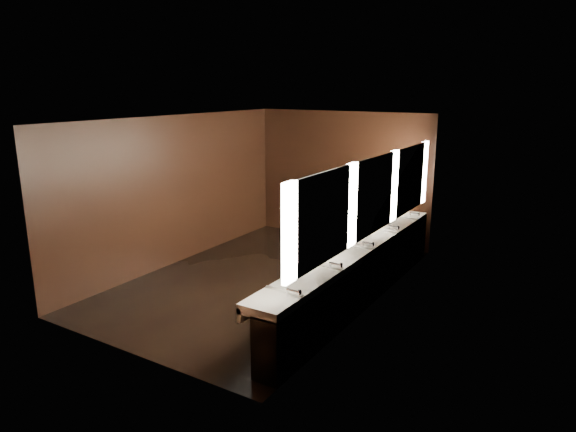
# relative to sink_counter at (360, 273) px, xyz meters

# --- Properties ---
(floor) EXTENTS (6.00, 6.00, 0.00)m
(floor) POSITION_rel_sink_counter_xyz_m (-1.79, 0.00, -0.50)
(floor) COLOR black
(floor) RESTS_ON ground
(ceiling) EXTENTS (4.00, 6.00, 0.02)m
(ceiling) POSITION_rel_sink_counter_xyz_m (-1.79, 0.00, 2.30)
(ceiling) COLOR #2D2D2B
(ceiling) RESTS_ON wall_back
(wall_back) EXTENTS (4.00, 0.02, 2.80)m
(wall_back) POSITION_rel_sink_counter_xyz_m (-1.79, 3.00, 0.90)
(wall_back) COLOR black
(wall_back) RESTS_ON floor
(wall_front) EXTENTS (4.00, 0.02, 2.80)m
(wall_front) POSITION_rel_sink_counter_xyz_m (-1.79, -3.00, 0.90)
(wall_front) COLOR black
(wall_front) RESTS_ON floor
(wall_left) EXTENTS (0.02, 6.00, 2.80)m
(wall_left) POSITION_rel_sink_counter_xyz_m (-3.79, 0.00, 0.90)
(wall_left) COLOR black
(wall_left) RESTS_ON floor
(wall_right) EXTENTS (0.02, 6.00, 2.80)m
(wall_right) POSITION_rel_sink_counter_xyz_m (0.21, 0.00, 0.90)
(wall_right) COLOR black
(wall_right) RESTS_ON floor
(sink_counter) EXTENTS (0.55, 5.40, 1.01)m
(sink_counter) POSITION_rel_sink_counter_xyz_m (0.00, 0.00, 0.00)
(sink_counter) COLOR black
(sink_counter) RESTS_ON floor
(mirror_band) EXTENTS (0.06, 5.03, 1.15)m
(mirror_band) POSITION_rel_sink_counter_xyz_m (0.19, -0.00, 1.25)
(mirror_band) COLOR white
(mirror_band) RESTS_ON wall_right
(person) EXTENTS (0.55, 0.69, 1.66)m
(person) POSITION_rel_sink_counter_xyz_m (-0.68, -0.48, 0.33)
(person) COLOR #94B3DD
(person) RESTS_ON floor
(trash_bin) EXTENTS (0.39, 0.39, 0.54)m
(trash_bin) POSITION_rel_sink_counter_xyz_m (-0.22, -1.01, -0.23)
(trash_bin) COLOR black
(trash_bin) RESTS_ON floor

